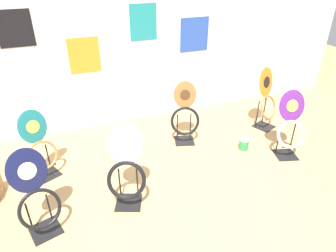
% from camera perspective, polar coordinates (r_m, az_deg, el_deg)
% --- Properties ---
extents(ground_plane, '(14.00, 14.00, 0.00)m').
position_cam_1_polar(ground_plane, '(3.25, 6.27, -17.90)').
color(ground_plane, tan).
extents(wall_back, '(8.00, 0.07, 2.60)m').
position_cam_1_polar(wall_back, '(4.65, -7.56, 15.82)').
color(wall_back, silver).
rests_on(wall_back, ground_plane).
extents(toilet_seat_display_teal_sax, '(0.41, 0.37, 0.87)m').
position_cam_1_polar(toilet_seat_display_teal_sax, '(3.89, -23.25, -3.78)').
color(toilet_seat_display_teal_sax, black).
rests_on(toilet_seat_display_teal_sax, ground_plane).
extents(toilet_seat_display_woodgrain, '(0.45, 0.35, 0.91)m').
position_cam_1_polar(toilet_seat_display_woodgrain, '(4.25, 3.25, 1.83)').
color(toilet_seat_display_woodgrain, black).
rests_on(toilet_seat_display_woodgrain, ground_plane).
extents(toilet_seat_display_orange_sun, '(0.45, 0.38, 0.96)m').
position_cam_1_polar(toilet_seat_display_orange_sun, '(4.87, 18.32, 4.75)').
color(toilet_seat_display_orange_sun, black).
rests_on(toilet_seat_display_orange_sun, ground_plane).
extents(toilet_seat_display_purple_note, '(0.44, 0.40, 0.91)m').
position_cam_1_polar(toilet_seat_display_purple_note, '(4.25, 22.32, -0.12)').
color(toilet_seat_display_purple_note, black).
rests_on(toilet_seat_display_purple_note, ground_plane).
extents(toilet_seat_display_white_plain, '(0.48, 0.44, 0.92)m').
position_cam_1_polar(toilet_seat_display_white_plain, '(3.21, -7.91, -8.71)').
color(toilet_seat_display_white_plain, black).
rests_on(toilet_seat_display_white_plain, ground_plane).
extents(toilet_seat_display_navy_moon, '(0.44, 0.40, 0.89)m').
position_cam_1_polar(toilet_seat_display_navy_moon, '(3.13, -23.91, -12.13)').
color(toilet_seat_display_navy_moon, black).
rests_on(toilet_seat_display_navy_moon, ground_plane).
extents(paint_can, '(0.14, 0.14, 0.16)m').
position_cam_1_polar(paint_can, '(4.36, 14.26, -3.28)').
color(paint_can, '#2D8E4C').
rests_on(paint_can, ground_plane).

